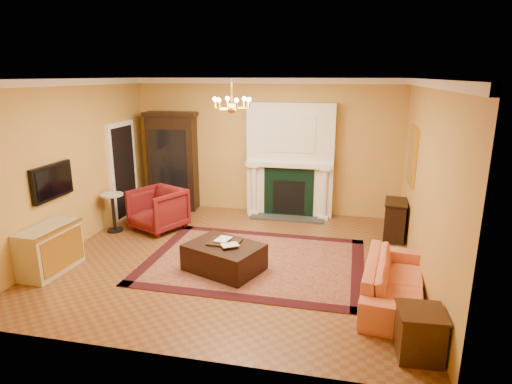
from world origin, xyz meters
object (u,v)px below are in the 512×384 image
(console_table, at_px, (395,221))
(china_cabinet, at_px, (173,163))
(wingback_armchair, at_px, (158,207))
(leather_ottoman, at_px, (224,257))
(commode, at_px, (50,249))
(pedestal_table, at_px, (113,210))
(end_table, at_px, (420,335))
(coral_sofa, at_px, (395,274))

(console_table, bearing_deg, china_cabinet, 174.88)
(wingback_armchair, relative_size, leather_ottoman, 0.82)
(commode, bearing_deg, wingback_armchair, 71.45)
(pedestal_table, xyz_separation_m, commode, (-0.03, -1.88, -0.08))
(end_table, xyz_separation_m, console_table, (0.06, 3.68, 0.09))
(console_table, bearing_deg, end_table, -84.84)
(commode, distance_m, coral_sofa, 5.30)
(end_table, bearing_deg, coral_sofa, 97.27)
(china_cabinet, distance_m, leather_ottoman, 3.75)
(commode, bearing_deg, china_cabinet, 83.37)
(console_table, bearing_deg, pedestal_table, -165.92)
(coral_sofa, bearing_deg, console_table, 2.21)
(wingback_armchair, relative_size, commode, 0.92)
(console_table, distance_m, leather_ottoman, 3.46)
(leather_ottoman, bearing_deg, pedestal_table, 176.42)
(china_cabinet, distance_m, pedestal_table, 1.94)
(commode, relative_size, leather_ottoman, 0.89)
(coral_sofa, bearing_deg, leather_ottoman, 88.37)
(pedestal_table, distance_m, coral_sofa, 5.52)
(coral_sofa, bearing_deg, pedestal_table, 79.78)
(china_cabinet, xyz_separation_m, pedestal_table, (-0.58, -1.74, -0.62))
(china_cabinet, relative_size, console_table, 2.96)
(end_table, bearing_deg, leather_ottoman, 148.93)
(commode, bearing_deg, console_table, 28.65)
(wingback_armchair, distance_m, console_table, 4.68)
(wingback_armchair, xyz_separation_m, pedestal_table, (-0.83, -0.29, -0.01))
(china_cabinet, xyz_separation_m, wingback_armchair, (0.25, -1.45, -0.61))
(wingback_armchair, bearing_deg, coral_sofa, 1.79)
(pedestal_table, bearing_deg, commode, -90.91)
(commode, distance_m, leather_ottoman, 2.78)
(coral_sofa, relative_size, leather_ottoman, 1.74)
(china_cabinet, bearing_deg, wingback_armchair, -85.24)
(china_cabinet, relative_size, end_table, 3.97)
(wingback_armchair, height_order, commode, wingback_armchair)
(coral_sofa, bearing_deg, end_table, -165.38)
(china_cabinet, bearing_deg, commode, -104.43)
(commode, height_order, leather_ottoman, commode)
(coral_sofa, bearing_deg, commode, 99.69)
(leather_ottoman, bearing_deg, commode, -145.40)
(commode, relative_size, end_table, 1.87)
(china_cabinet, relative_size, coral_sofa, 1.08)
(china_cabinet, height_order, leather_ottoman, china_cabinet)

